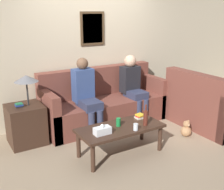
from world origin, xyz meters
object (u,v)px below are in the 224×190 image
couch_main (104,105)px  couch_side (206,108)px  drinking_glass (136,127)px  teddy_bear (186,129)px  person_left (86,93)px  person_right (133,85)px  coffee_table (120,130)px  wine_bottle (146,117)px

couch_main → couch_side: size_ratio=1.67×
drinking_glass → teddy_bear: 1.21m
couch_side → teddy_bear: couch_side is taller
drinking_glass → person_left: (-0.17, 1.18, 0.22)m
couch_side → person_left: 2.14m
person_left → person_right: 0.99m
couch_main → coffee_table: couch_main is taller
person_right → teddy_bear: (0.33, -1.08, -0.57)m
drinking_glass → teddy_bear: (1.15, 0.14, -0.35)m
couch_main → person_right: 0.65m
wine_bottle → teddy_bear: wine_bottle is taller
wine_bottle → person_right: (0.59, 1.14, 0.14)m
wine_bottle → drinking_glass: 0.25m
couch_main → wine_bottle: (-0.05, -1.31, 0.20)m
person_right → person_left: bearing=-177.7°
couch_main → teddy_bear: couch_main is taller
person_right → coffee_table: bearing=-132.7°
couch_main → wine_bottle: couch_main is taller
couch_main → drinking_glass: (-0.28, -1.38, 0.12)m
coffee_table → teddy_bear: size_ratio=4.50×
person_left → person_right: bearing=2.3°
couch_main → wine_bottle: bearing=-92.3°
person_left → couch_side: bearing=-25.5°
drinking_glass → person_left: person_left is taller
coffee_table → person_left: (-0.06, 0.97, 0.32)m
wine_bottle → teddy_bear: 1.02m
wine_bottle → teddy_bear: size_ratio=1.13×
couch_main → coffee_table: bearing=-108.7°
drinking_glass → person_right: person_right is taller
person_left → person_right: size_ratio=1.03×
wine_bottle → person_left: size_ratio=0.25×
coffee_table → teddy_bear: 1.29m
coffee_table → teddy_bear: (1.26, -0.07, -0.25)m
couch_main → couch_side: (1.46, -1.11, 0.00)m
wine_bottle → person_right: bearing=62.8°
couch_main → coffee_table: (-0.40, -1.17, 0.02)m
couch_side → person_left: bearing=64.5°
teddy_bear → person_right: bearing=107.1°
wine_bottle → person_right: size_ratio=0.25×
couch_main → person_right: size_ratio=1.86×
drinking_glass → couch_side: bearing=8.8°
couch_main → coffee_table: size_ratio=1.84×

